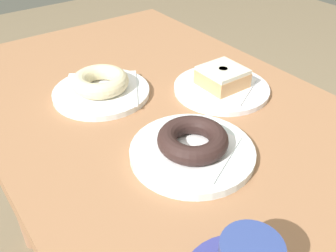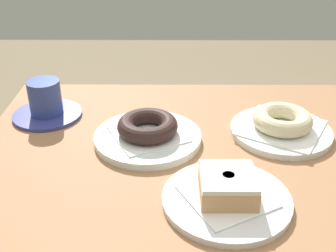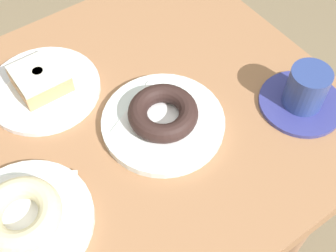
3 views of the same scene
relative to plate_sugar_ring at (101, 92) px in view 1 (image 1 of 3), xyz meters
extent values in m
cube|color=#9D6C48|center=(0.10, 0.08, -0.03)|extent=(1.01, 0.65, 0.05)
cylinder|color=#9E6F51|center=(-0.34, -0.17, -0.39)|extent=(0.07, 0.07, 0.67)
cylinder|color=#9E6F51|center=(-0.34, 0.33, -0.39)|extent=(0.07, 0.07, 0.67)
cylinder|color=white|center=(0.00, 0.00, 0.00)|extent=(0.20, 0.20, 0.01)
cube|color=white|center=(0.00, 0.00, 0.01)|extent=(0.21, 0.21, 0.00)
torus|color=beige|center=(0.00, 0.00, 0.03)|extent=(0.12, 0.12, 0.03)
cylinder|color=white|center=(0.27, 0.03, 0.00)|extent=(0.21, 0.21, 0.01)
cube|color=white|center=(0.27, 0.03, 0.01)|extent=(0.17, 0.17, 0.00)
torus|color=#301E1B|center=(0.27, 0.03, 0.03)|extent=(0.12, 0.12, 0.03)
cylinder|color=white|center=(0.14, 0.22, 0.00)|extent=(0.21, 0.21, 0.01)
cube|color=white|center=(0.14, 0.22, 0.01)|extent=(0.17, 0.17, 0.00)
cube|color=tan|center=(0.14, 0.22, 0.02)|extent=(0.09, 0.09, 0.03)
cube|color=silver|center=(0.14, 0.22, 0.04)|extent=(0.08, 0.08, 0.01)
cylinder|color=tan|center=(0.14, 0.22, 0.05)|extent=(0.02, 0.02, 0.00)
cylinder|color=black|center=(0.50, -0.08, 0.07)|extent=(0.06, 0.06, 0.00)
camera|label=1|loc=(0.64, -0.29, 0.41)|focal=40.17mm
camera|label=2|loc=(0.23, 0.75, 0.42)|focal=44.91mm
camera|label=3|loc=(0.02, -0.33, 0.60)|focal=46.40mm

